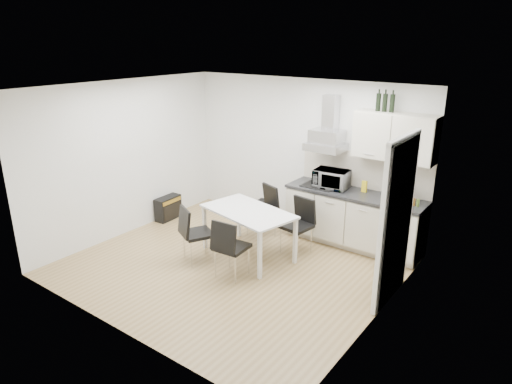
% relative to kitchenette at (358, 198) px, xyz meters
% --- Properties ---
extents(ground, '(4.50, 4.50, 0.00)m').
position_rel_kitchenette_xyz_m(ground, '(-1.19, -1.73, -0.83)').
color(ground, '#A28656').
rests_on(ground, ground).
extents(wall_back, '(4.50, 0.10, 2.60)m').
position_rel_kitchenette_xyz_m(wall_back, '(-1.19, 0.27, 0.47)').
color(wall_back, silver).
rests_on(wall_back, ground).
extents(wall_front, '(4.50, 0.10, 2.60)m').
position_rel_kitchenette_xyz_m(wall_front, '(-1.19, -3.73, 0.47)').
color(wall_front, silver).
rests_on(wall_front, ground).
extents(wall_left, '(0.10, 4.00, 2.60)m').
position_rel_kitchenette_xyz_m(wall_left, '(-3.44, -1.73, 0.47)').
color(wall_left, silver).
rests_on(wall_left, ground).
extents(wall_right, '(0.10, 4.00, 2.60)m').
position_rel_kitchenette_xyz_m(wall_right, '(1.06, -1.73, 0.47)').
color(wall_right, silver).
rests_on(wall_right, ground).
extents(ceiling, '(4.50, 4.50, 0.00)m').
position_rel_kitchenette_xyz_m(ceiling, '(-1.19, -1.73, 1.77)').
color(ceiling, white).
rests_on(ceiling, wall_back).
extents(doorway, '(0.08, 1.04, 2.10)m').
position_rel_kitchenette_xyz_m(doorway, '(1.02, -1.18, 0.22)').
color(doorway, white).
rests_on(doorway, ground).
extents(kitchenette, '(2.22, 0.64, 2.52)m').
position_rel_kitchenette_xyz_m(kitchenette, '(0.00, 0.00, 0.00)').
color(kitchenette, beige).
rests_on(kitchenette, ground).
extents(dining_table, '(1.55, 1.09, 0.75)m').
position_rel_kitchenette_xyz_m(dining_table, '(-1.19, -1.31, -0.16)').
color(dining_table, white).
rests_on(dining_table, ground).
extents(chair_far_left, '(0.58, 0.62, 0.88)m').
position_rel_kitchenette_xyz_m(chair_far_left, '(-1.46, -0.60, -0.39)').
color(chair_far_left, black).
rests_on(chair_far_left, ground).
extents(chair_far_right, '(0.51, 0.56, 0.88)m').
position_rel_kitchenette_xyz_m(chair_far_right, '(-0.64, -0.80, -0.39)').
color(chair_far_right, black).
rests_on(chair_far_right, ground).
extents(chair_near_left, '(0.62, 0.65, 0.88)m').
position_rel_kitchenette_xyz_m(chair_near_left, '(-1.69, -1.91, -0.39)').
color(chair_near_left, black).
rests_on(chair_near_left, ground).
extents(chair_near_right, '(0.48, 0.53, 0.88)m').
position_rel_kitchenette_xyz_m(chair_near_right, '(-0.99, -1.96, -0.39)').
color(chair_near_right, black).
rests_on(chair_near_right, ground).
extents(guitar_amp, '(0.25, 0.53, 0.43)m').
position_rel_kitchenette_xyz_m(guitar_amp, '(-3.31, -1.00, -0.61)').
color(guitar_amp, black).
rests_on(guitar_amp, ground).
extents(floor_speaker, '(0.21, 0.20, 0.33)m').
position_rel_kitchenette_xyz_m(floor_speaker, '(-1.95, 0.17, -0.67)').
color(floor_speaker, black).
rests_on(floor_speaker, ground).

